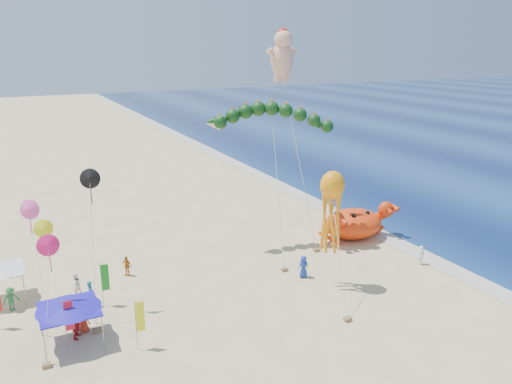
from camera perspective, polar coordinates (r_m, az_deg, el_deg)
ground at (r=39.51m, az=3.96°, el=-9.44°), size 320.00×320.00×0.00m
foam_strip at (r=46.33m, az=16.90°, el=-6.11°), size 320.00×320.00×0.00m
crab_inflatable at (r=47.05m, az=11.12°, el=-3.45°), size 7.49×4.91×3.28m
dragon_kite at (r=42.25m, az=1.77°, el=8.11°), size 10.99×8.04×12.30m
cherub_kite at (r=46.64m, az=3.05°, el=15.46°), size 2.12×8.25×18.66m
octopus_kite at (r=35.92m, az=8.63°, el=-1.52°), size 2.93×5.77×8.78m
canopy_blue at (r=32.17m, az=-20.65°, el=-12.09°), size 3.75×3.75×2.71m
feather_flags at (r=33.36m, az=-19.82°, el=-11.77°), size 8.03×6.31×3.20m
beachgoers at (r=35.92m, az=-14.92°, el=-11.23°), size 30.99×9.56×1.88m
small_kites at (r=34.29m, az=-21.99°, el=-3.73°), size 5.11×9.53×9.75m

